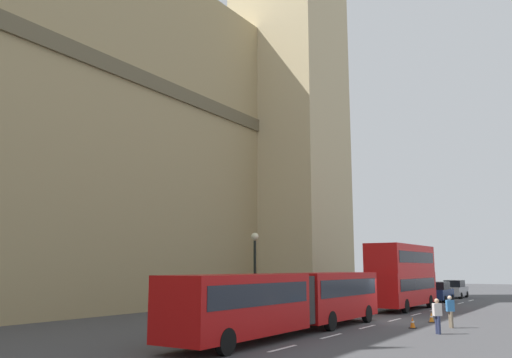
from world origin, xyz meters
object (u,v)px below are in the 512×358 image
object	(u,v)px
sedan_lead	(439,292)
traffic_cone_west	(413,323)
pedestrian_near_cones	(437,315)
double_decker_bus	(402,274)
articulated_bus	(291,297)
street_lamp	(255,270)
pedestrian_by_kerb	(450,310)
traffic_cone_middle	(431,317)
sedan_trailing	(455,289)

from	to	relation	value
sedan_lead	traffic_cone_west	world-z (taller)	sedan_lead
traffic_cone_west	pedestrian_near_cones	xyz separation A→B (m)	(-1.84, -1.79, 0.63)
double_decker_bus	sedan_lead	world-z (taller)	double_decker_bus
articulated_bus	traffic_cone_west	world-z (taller)	articulated_bus
traffic_cone_west	street_lamp	bearing A→B (deg)	102.51
double_decker_bus	traffic_cone_west	bearing A→B (deg)	-160.53
traffic_cone_west	pedestrian_near_cones	distance (m)	2.64
articulated_bus	sedan_lead	bearing A→B (deg)	0.30
street_lamp	pedestrian_by_kerb	world-z (taller)	street_lamp
traffic_cone_middle	pedestrian_near_cones	size ratio (longest dim) A/B	0.34
sedan_lead	pedestrian_near_cones	bearing A→B (deg)	-166.20
traffic_cone_west	pedestrian_by_kerb	world-z (taller)	pedestrian_by_kerb
double_decker_bus	street_lamp	xyz separation A→B (m)	(-13.99, 4.50, 0.35)
articulated_bus	sedan_lead	size ratio (longest dim) A/B	3.91
pedestrian_near_cones	sedan_lead	bearing A→B (deg)	13.80
pedestrian_near_cones	pedestrian_by_kerb	bearing A→B (deg)	1.74
street_lamp	pedestrian_near_cones	bearing A→B (deg)	-89.43
double_decker_bus	sedan_trailing	distance (m)	18.71
sedan_trailing	traffic_cone_middle	world-z (taller)	sedan_trailing
double_decker_bus	pedestrian_by_kerb	xyz separation A→B (m)	(-10.80, -5.95, -1.80)
traffic_cone_middle	sedan_lead	bearing A→B (deg)	12.69
double_decker_bus	pedestrian_by_kerb	world-z (taller)	double_decker_bus
sedan_trailing	traffic_cone_west	world-z (taller)	sedan_trailing
double_decker_bus	pedestrian_near_cones	bearing A→B (deg)	-156.46
pedestrian_near_cones	traffic_cone_west	bearing A→B (deg)	44.23
pedestrian_near_cones	double_decker_bus	bearing A→B (deg)	23.54
sedan_trailing	pedestrian_near_cones	bearing A→B (deg)	-169.00
double_decker_bus	pedestrian_by_kerb	distance (m)	12.46
sedan_lead	street_lamp	xyz separation A→B (m)	(-25.33, 4.35, 2.14)
traffic_cone_middle	street_lamp	distance (m)	10.79
traffic_cone_west	pedestrian_near_cones	bearing A→B (deg)	-135.77
articulated_bus	traffic_cone_west	xyz separation A→B (m)	(5.61, -4.25, -1.46)
street_lamp	traffic_cone_west	bearing A→B (deg)	-77.49
traffic_cone_west	pedestrian_by_kerb	xyz separation A→B (m)	(1.25, -1.70, 0.63)
traffic_cone_middle	street_lamp	size ratio (longest dim) A/B	0.11
articulated_bus	sedan_trailing	xyz separation A→B (m)	(36.28, 0.27, -0.83)
articulated_bus	street_lamp	xyz separation A→B (m)	(3.67, 4.51, 1.31)
sedan_lead	traffic_cone_west	distance (m)	23.81
sedan_trailing	pedestrian_by_kerb	size ratio (longest dim) A/B	2.60
double_decker_bus	traffic_cone_middle	world-z (taller)	double_decker_bus
sedan_lead	traffic_cone_middle	xyz separation A→B (m)	(-19.73, -4.44, -0.63)
pedestrian_near_cones	sedan_trailing	bearing A→B (deg)	11.00
articulated_bus	pedestrian_near_cones	xyz separation A→B (m)	(3.77, -6.04, -0.83)
traffic_cone_middle	traffic_cone_west	bearing A→B (deg)	179.48
double_decker_bus	pedestrian_near_cones	world-z (taller)	double_decker_bus
sedan_lead	sedan_trailing	xyz separation A→B (m)	(7.28, 0.12, 0.00)
traffic_cone_west	street_lamp	world-z (taller)	street_lamp
street_lamp	articulated_bus	bearing A→B (deg)	-129.14
traffic_cone_west	traffic_cone_middle	distance (m)	3.65
sedan_trailing	pedestrian_by_kerb	world-z (taller)	sedan_trailing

